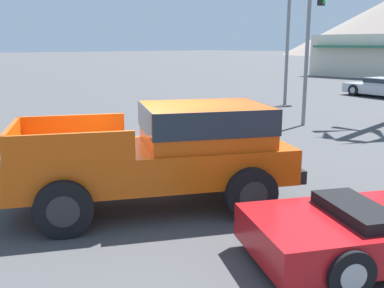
% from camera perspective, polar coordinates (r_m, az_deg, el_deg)
% --- Properties ---
extents(ground_plane, '(320.00, 320.00, 0.00)m').
position_cam_1_polar(ground_plane, '(8.92, -5.80, -6.90)').
color(ground_plane, '#424244').
extents(orange_pickup_truck, '(4.20, 5.52, 1.88)m').
position_cam_1_polar(orange_pickup_truck, '(8.25, -2.78, -0.64)').
color(orange_pickup_truck, '#CC4C0C').
rests_on(orange_pickup_truck, ground_plane).
extents(parked_car_silver, '(4.63, 2.55, 1.10)m').
position_cam_1_polar(parked_car_silver, '(27.99, 23.19, 6.65)').
color(parked_car_silver, '#B7BABF').
rests_on(parked_car_silver, ground_plane).
extents(traffic_light_main, '(0.38, 3.22, 6.11)m').
position_cam_1_polar(traffic_light_main, '(23.72, 13.88, 15.23)').
color(traffic_light_main, slate).
rests_on(traffic_light_main, ground_plane).
extents(street_lamp_post, '(0.90, 0.24, 7.23)m').
position_cam_1_polar(street_lamp_post, '(17.12, 14.71, 16.91)').
color(street_lamp_post, slate).
rests_on(street_lamp_post, ground_plane).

